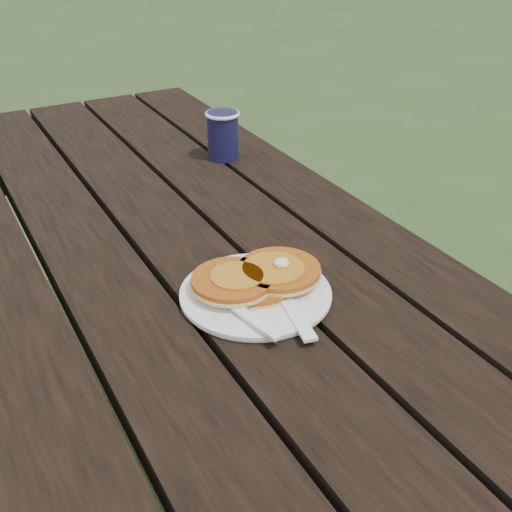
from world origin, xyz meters
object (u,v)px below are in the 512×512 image
picnic_table (192,406)px  plate (256,295)px  coffee_cup (223,132)px  pancake_stack (257,277)px

picnic_table → plate: (0.03, -0.21, 0.39)m
picnic_table → coffee_cup: bearing=53.0°
picnic_table → coffee_cup: size_ratio=16.95×
picnic_table → pancake_stack: size_ratio=8.99×
plate → pancake_stack: 0.03m
pancake_stack → coffee_cup: size_ratio=1.88×
picnic_table → coffee_cup: (0.24, 0.32, 0.44)m
picnic_table → coffee_cup: coffee_cup is taller
coffee_cup → plate: bearing=-111.4°
plate → coffee_cup: size_ratio=2.08×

